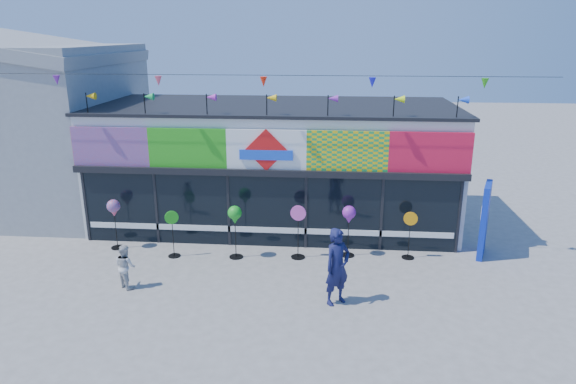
# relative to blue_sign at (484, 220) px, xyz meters

# --- Properties ---
(ground) EXTENTS (80.00, 80.00, 0.00)m
(ground) POSITION_rel_blue_sign_xyz_m (-6.51, -3.29, -1.12)
(ground) COLOR slate
(ground) RESTS_ON ground
(kite_shop) EXTENTS (16.00, 5.70, 5.31)m
(kite_shop) POSITION_rel_blue_sign_xyz_m (-6.51, 2.65, 0.92)
(kite_shop) COLOR silver
(kite_shop) RESTS_ON ground
(neighbour_building) EXTENTS (8.18, 7.20, 6.87)m
(neighbour_building) POSITION_rel_blue_sign_xyz_m (-16.51, 3.71, 2.08)
(neighbour_building) COLOR gray
(neighbour_building) RESTS_ON ground
(blue_sign) EXTENTS (0.53, 1.11, 2.23)m
(blue_sign) POSITION_rel_blue_sign_xyz_m (0.00, 0.00, 0.00)
(blue_sign) COLOR #0B26A7
(blue_sign) RESTS_ON ground
(spinner_0) EXTENTS (0.40, 0.40, 1.58)m
(spinner_0) POSITION_rel_blue_sign_xyz_m (-11.15, -0.44, 0.14)
(spinner_0) COLOR black
(spinner_0) RESTS_ON ground
(spinner_1) EXTENTS (0.39, 0.37, 1.44)m
(spinner_1) POSITION_rel_blue_sign_xyz_m (-9.21, -0.90, -0.36)
(spinner_1) COLOR black
(spinner_1) RESTS_ON ground
(spinner_2) EXTENTS (0.41, 0.41, 1.62)m
(spinner_2) POSITION_rel_blue_sign_xyz_m (-7.34, -0.81, 0.17)
(spinner_2) COLOR black
(spinner_2) RESTS_ON ground
(spinner_3) EXTENTS (0.46, 0.42, 1.64)m
(spinner_3) POSITION_rel_blue_sign_xyz_m (-5.49, -0.67, -0.26)
(spinner_3) COLOR black
(spinner_3) RESTS_ON ground
(spinner_4) EXTENTS (0.40, 0.40, 1.58)m
(spinner_4) POSITION_rel_blue_sign_xyz_m (-4.01, -0.42, 0.14)
(spinner_4) COLOR black
(spinner_4) RESTS_ON ground
(spinner_5) EXTENTS (0.41, 0.37, 1.45)m
(spinner_5) POSITION_rel_blue_sign_xyz_m (-2.22, -0.43, -0.36)
(spinner_5) COLOR black
(spinner_5) RESTS_ON ground
(adult_man) EXTENTS (0.85, 0.81, 1.96)m
(adult_man) POSITION_rel_blue_sign_xyz_m (-4.37, -3.28, -0.14)
(adult_man) COLOR #151843
(adult_man) RESTS_ON ground
(child) EXTENTS (0.66, 0.61, 1.18)m
(child) POSITION_rel_blue_sign_xyz_m (-9.87, -2.90, -0.53)
(child) COLOR #BEBEBE
(child) RESTS_ON ground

